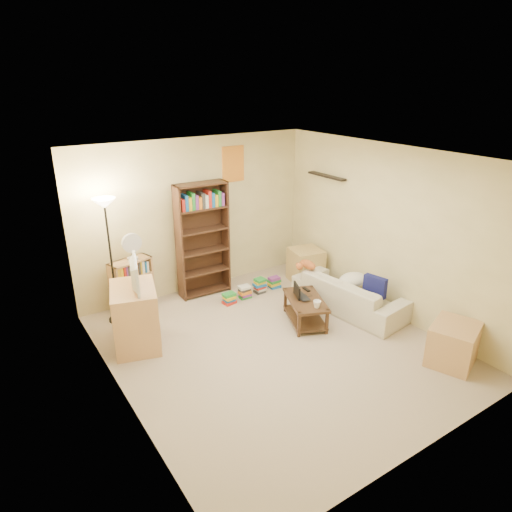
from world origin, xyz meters
name	(u,v)px	position (x,y,z in m)	size (l,w,h in m)	color
room	(277,231)	(0.00, 0.01, 1.62)	(4.50, 4.54, 2.52)	#C1A491
sofa	(349,294)	(1.55, 0.24, 0.26)	(0.93, 1.86, 0.52)	beige
navy_pillow	(375,286)	(1.69, -0.13, 0.50)	(0.34, 0.10, 0.31)	navy
cream_blanket	(353,280)	(1.67, 0.30, 0.45)	(0.48, 0.34, 0.21)	white
tabby_cat	(306,265)	(1.23, 0.88, 0.59)	(0.41, 0.19, 0.14)	#C45F29
coffee_table	(305,308)	(0.74, 0.30, 0.24)	(0.76, 0.96, 0.38)	#432719
laptop	(305,296)	(0.77, 0.35, 0.39)	(0.27, 0.36, 0.03)	black
laptop_screen	(297,291)	(0.66, 0.40, 0.49)	(0.01, 0.28, 0.19)	white
mug	(317,304)	(0.71, 0.01, 0.43)	(0.15, 0.15, 0.10)	white
tv_remote	(306,289)	(0.94, 0.52, 0.39)	(0.05, 0.15, 0.02)	black
tv_stand	(135,317)	(-1.51, 1.05, 0.42)	(0.56, 0.78, 0.84)	tan
television	(131,274)	(-1.51, 1.05, 1.03)	(0.27, 0.67, 0.39)	black
tall_bookshelf	(203,237)	(-0.03, 1.97, 0.98)	(0.84, 0.31, 1.85)	#3F2418
short_bookshelf	(132,285)	(-1.20, 2.05, 0.41)	(0.68, 0.41, 0.82)	tan
desk_fan	(132,246)	(-1.16, 2.01, 1.05)	(0.29, 0.16, 0.42)	silver
floor_lamp	(107,225)	(-1.52, 1.86, 1.47)	(0.31, 0.31, 1.84)	black
side_table	(306,265)	(1.67, 1.42, 0.29)	(0.51, 0.51, 0.58)	tan
end_cabinet	(453,344)	(1.65, -1.49, 0.26)	(0.62, 0.52, 0.52)	tan
book_stacks	(253,289)	(0.60, 1.46, 0.10)	(1.13, 0.25, 0.25)	red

